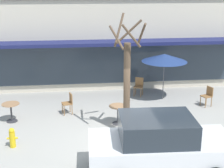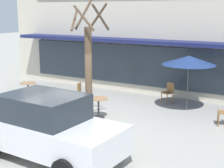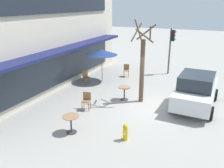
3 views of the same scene
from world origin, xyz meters
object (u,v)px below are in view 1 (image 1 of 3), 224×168
cafe_chair_0 (208,95)px  street_tree (127,81)px  cafe_chair_2 (69,102)px  fire_hydrant (12,138)px  parked_sedan (160,145)px  cafe_table_near_wall (11,109)px  patio_umbrella_green_folded (164,58)px  cafe_chair_1 (139,85)px  cafe_table_streetside (118,111)px

cafe_chair_0 → street_tree: size_ratio=0.20×
cafe_chair_0 → street_tree: 4.96m
cafe_chair_2 → fire_hydrant: size_ratio=1.26×
cafe_chair_2 → parked_sedan: parked_sedan is taller
cafe_table_near_wall → patio_umbrella_green_folded: size_ratio=0.35×
cafe_table_near_wall → cafe_chair_1: cafe_chair_1 is taller
cafe_table_streetside → street_tree: (0.20, -0.90, 1.51)m
street_tree → fire_hydrant: (-4.02, -0.66, -1.67)m
cafe_table_streetside → cafe_chair_0: cafe_chair_0 is taller
cafe_chair_1 → parked_sedan: bearing=-95.7°
cafe_chair_1 → street_tree: bearing=-106.6°
patio_umbrella_green_folded → parked_sedan: (-1.74, -6.29, -1.14)m
patio_umbrella_green_folded → cafe_chair_0: bearing=-31.9°
street_tree → cafe_chair_0: bearing=30.8°
cafe_chair_0 → fire_hydrant: cafe_chair_0 is taller
cafe_chair_2 → parked_sedan: 5.64m
cafe_chair_0 → fire_hydrant: 8.65m
cafe_chair_0 → street_tree: bearing=-149.2°
cafe_table_streetside → cafe_chair_1: (1.45, 3.30, 0.01)m
cafe_table_streetside → patio_umbrella_green_folded: patio_umbrella_green_folded is taller
cafe_chair_0 → cafe_chair_2: 6.20m
cafe_chair_0 → cafe_chair_2: bearing=-177.8°
fire_hydrant → cafe_table_streetside: bearing=22.2°
cafe_table_streetside → cafe_chair_2: size_ratio=0.85×
cafe_table_near_wall → cafe_chair_0: size_ratio=0.85×
cafe_chair_1 → fire_hydrant: (-5.27, -4.85, -0.17)m
cafe_chair_0 → fire_hydrant: size_ratio=1.26×
cafe_table_near_wall → cafe_chair_1: bearing=24.6°
cafe_chair_2 → parked_sedan: bearing=-61.5°
street_tree → fire_hydrant: 4.40m
patio_umbrella_green_folded → cafe_chair_2: bearing=-163.1°
patio_umbrella_green_folded → parked_sedan: 6.63m
cafe_chair_0 → cafe_chair_1: bearing=147.8°
parked_sedan → street_tree: bearing=101.3°
cafe_chair_2 → cafe_chair_0: bearing=2.2°
cafe_chair_2 → fire_hydrant: cafe_chair_2 is taller
parked_sedan → patio_umbrella_green_folded: bearing=74.6°
street_tree → patio_umbrella_green_folded: bearing=57.0°
cafe_chair_0 → parked_sedan: size_ratio=0.21×
cafe_chair_0 → street_tree: (-4.06, -2.43, 1.50)m
patio_umbrella_green_folded → street_tree: (-2.29, -3.53, -0.00)m
parked_sedan → street_tree: (-0.55, 2.76, 1.14)m
cafe_table_streetside → parked_sedan: size_ratio=0.18×
cafe_chair_0 → parked_sedan: (-3.51, -5.19, 0.35)m
patio_umbrella_green_folded → cafe_chair_2: size_ratio=2.47×
street_tree → cafe_table_near_wall: bearing=160.1°
street_tree → fire_hydrant: bearing=-170.7°
cafe_table_near_wall → street_tree: size_ratio=0.17×
cafe_table_streetside → cafe_chair_1: bearing=66.2°
cafe_table_streetside → patio_umbrella_green_folded: bearing=46.5°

